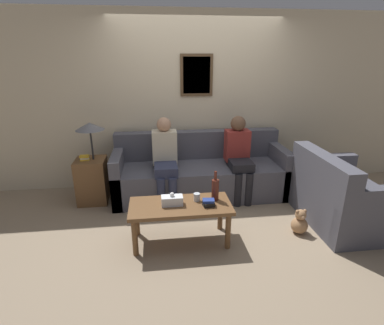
{
  "coord_description": "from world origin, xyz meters",
  "views": [
    {
      "loc": [
        -0.63,
        -3.57,
        1.98
      ],
      "look_at": [
        -0.2,
        -0.11,
        0.72
      ],
      "focal_mm": 28.0,
      "sensor_mm": 36.0,
      "label": 1
    }
  ],
  "objects": [
    {
      "name": "ground_plane",
      "position": [
        0.0,
        0.0,
        0.0
      ],
      "size": [
        16.0,
        16.0,
        0.0
      ],
      "primitive_type": "plane",
      "color": "gray"
    },
    {
      "name": "person_left",
      "position": [
        -0.52,
        0.34,
        0.65
      ],
      "size": [
        0.34,
        0.61,
        1.18
      ],
      "color": "#2D334C",
      "rests_on": "ground_plane"
    },
    {
      "name": "side_table_with_lamp",
      "position": [
        -1.54,
        0.44,
        0.41
      ],
      "size": [
        0.44,
        0.4,
        1.14
      ],
      "color": "brown",
      "rests_on": "ground_plane"
    },
    {
      "name": "coffee_table",
      "position": [
        -0.4,
        -0.69,
        0.39
      ],
      "size": [
        1.1,
        0.51,
        0.46
      ],
      "color": "brown",
      "rests_on": "ground_plane"
    },
    {
      "name": "wine_bottle",
      "position": [
        -0.01,
        -0.62,
        0.59
      ],
      "size": [
        0.08,
        0.08,
        0.34
      ],
      "color": "#562319",
      "rests_on": "coffee_table"
    },
    {
      "name": "couch_main",
      "position": [
        0.0,
        0.52,
        0.32
      ],
      "size": [
        2.5,
        0.88,
        0.9
      ],
      "color": "#4C4C56",
      "rests_on": "ground_plane"
    },
    {
      "name": "drinking_glass",
      "position": [
        -0.21,
        -0.63,
        0.5
      ],
      "size": [
        0.07,
        0.07,
        0.09
      ],
      "color": "silver",
      "rests_on": "coffee_table"
    },
    {
      "name": "teddy_bear",
      "position": [
        1.0,
        -0.7,
        0.13
      ],
      "size": [
        0.19,
        0.19,
        0.3
      ],
      "color": "#A87A51",
      "rests_on": "ground_plane"
    },
    {
      "name": "book_stack",
      "position": [
        -0.1,
        -0.76,
        0.5
      ],
      "size": [
        0.13,
        0.12,
        0.07
      ],
      "color": "black",
      "rests_on": "coffee_table"
    },
    {
      "name": "wall_back",
      "position": [
        0.0,
        0.99,
        1.3
      ],
      "size": [
        9.0,
        0.08,
        2.6
      ],
      "color": "beige",
      "rests_on": "ground_plane"
    },
    {
      "name": "person_right",
      "position": [
        0.53,
        0.35,
        0.66
      ],
      "size": [
        0.34,
        0.58,
        1.18
      ],
      "color": "black",
      "rests_on": "ground_plane"
    },
    {
      "name": "tissue_box",
      "position": [
        -0.49,
        -0.69,
        0.51
      ],
      "size": [
        0.23,
        0.12,
        0.14
      ],
      "color": "silver",
      "rests_on": "coffee_table"
    },
    {
      "name": "couch_side",
      "position": [
        1.59,
        -0.52,
        0.32
      ],
      "size": [
        0.88,
        1.2,
        0.9
      ],
      "rotation": [
        0.0,
        0.0,
        1.57
      ],
      "color": "#4C4C56",
      "rests_on": "ground_plane"
    }
  ]
}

